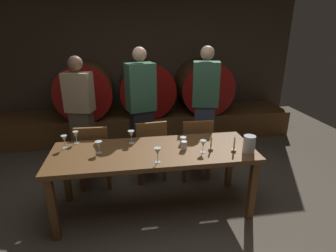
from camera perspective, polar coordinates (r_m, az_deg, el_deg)
name	(u,v)px	position (r m, az deg, el deg)	size (l,w,h in m)	color
ground_plane	(166,215)	(3.23, -0.38, -18.34)	(7.87, 7.87, 0.00)	brown
back_wall	(143,56)	(5.57, -5.23, 14.48)	(6.05, 0.24, 2.93)	#473A2D
barrel_shelf	(147,124)	(5.30, -4.39, 0.53)	(5.45, 0.90, 0.47)	brown
wine_barrel_left	(86,89)	(5.14, -16.94, 7.40)	(0.98, 0.93, 0.98)	brown
wine_barrel_center	(147,87)	(5.11, -4.55, 8.12)	(0.98, 0.93, 0.98)	brown
wine_barrel_right	(202,86)	(5.30, 7.27, 8.46)	(0.98, 0.93, 0.98)	#513319
dining_table	(154,157)	(2.98, -3.01, -6.48)	(2.21, 0.78, 0.75)	brown
chair_left	(94,153)	(3.61, -15.28, -5.57)	(0.42, 0.42, 0.88)	brown
chair_center	(150,147)	(3.65, -3.76, -4.54)	(0.44, 0.44, 0.88)	brown
chair_right	(195,146)	(3.71, 5.76, -4.18)	(0.40, 0.40, 0.88)	brown
guest_left	(81,113)	(4.12, -17.91, 2.69)	(0.43, 0.33, 1.65)	brown
guest_center	(141,110)	(3.85, -5.65, 3.40)	(0.43, 0.34, 1.77)	black
guest_right	(205,105)	(4.11, 7.79, 4.43)	(0.43, 0.32, 1.77)	#33384C
candle_left	(211,147)	(2.96, 9.03, -4.31)	(0.05, 0.05, 0.17)	olive
candle_right	(234,148)	(2.98, 13.74, -4.45)	(0.05, 0.05, 0.18)	olive
pitcher	(249,144)	(2.99, 16.74, -3.68)	(0.13, 0.13, 0.19)	silver
wine_glass_far_left	(64,139)	(3.16, -21.05, -2.59)	(0.07, 0.07, 0.15)	silver
wine_glass_left	(76,135)	(3.26, -18.87, -1.80)	(0.07, 0.07, 0.14)	silver
wine_glass_center_left	(99,145)	(2.94, -14.40, -3.84)	(0.08, 0.08, 0.13)	silver
wine_glass_center_right	(131,134)	(3.10, -7.77, -1.72)	(0.07, 0.07, 0.16)	white
wine_glass_right	(157,152)	(2.65, -2.23, -5.51)	(0.07, 0.07, 0.16)	silver
wine_glass_far_right	(203,144)	(2.88, 7.41, -3.78)	(0.07, 0.07, 0.14)	white
cup_left	(184,145)	(2.95, 3.40, -4.13)	(0.07, 0.07, 0.09)	white
cup_right	(183,141)	(3.09, 3.21, -3.09)	(0.07, 0.07, 0.09)	silver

